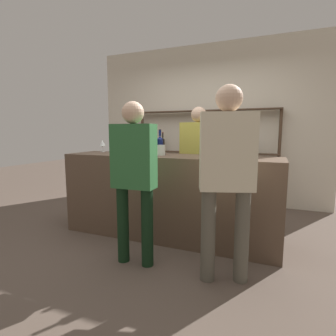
{
  "coord_description": "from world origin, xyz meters",
  "views": [
    {
      "loc": [
        1.16,
        -2.85,
        1.27
      ],
      "look_at": [
        0.0,
        0.0,
        0.85
      ],
      "focal_mm": 28.0,
      "sensor_mm": 36.0,
      "label": 1
    }
  ],
  "objects_px": {
    "counter_bottle_1": "(221,145)",
    "wine_glass": "(102,143)",
    "ice_bucket": "(147,146)",
    "customer_center": "(134,171)",
    "counter_bottle_2": "(229,146)",
    "server_behind_counter": "(198,156)",
    "counter_bottle_0": "(160,144)",
    "cork_jar": "(160,150)",
    "customer_right": "(227,170)"
  },
  "relations": [
    {
      "from": "counter_bottle_1",
      "to": "wine_glass",
      "type": "relative_size",
      "value": 2.03
    },
    {
      "from": "counter_bottle_0",
      "to": "customer_center",
      "type": "xyz_separation_m",
      "value": [
        0.14,
        -0.92,
        -0.21
      ]
    },
    {
      "from": "customer_right",
      "to": "customer_center",
      "type": "bearing_deg",
      "value": 73.42
    },
    {
      "from": "customer_right",
      "to": "server_behind_counter",
      "type": "distance_m",
      "value": 1.55
    },
    {
      "from": "counter_bottle_2",
      "to": "cork_jar",
      "type": "height_order",
      "value": "counter_bottle_2"
    },
    {
      "from": "ice_bucket",
      "to": "customer_center",
      "type": "distance_m",
      "value": 0.87
    },
    {
      "from": "ice_bucket",
      "to": "counter_bottle_0",
      "type": "bearing_deg",
      "value": 44.09
    },
    {
      "from": "wine_glass",
      "to": "customer_center",
      "type": "height_order",
      "value": "customer_center"
    },
    {
      "from": "server_behind_counter",
      "to": "wine_glass",
      "type": "bearing_deg",
      "value": -55.86
    },
    {
      "from": "server_behind_counter",
      "to": "customer_center",
      "type": "height_order",
      "value": "server_behind_counter"
    },
    {
      "from": "ice_bucket",
      "to": "server_behind_counter",
      "type": "distance_m",
      "value": 0.82
    },
    {
      "from": "counter_bottle_1",
      "to": "counter_bottle_2",
      "type": "distance_m",
      "value": 0.22
    },
    {
      "from": "customer_right",
      "to": "cork_jar",
      "type": "bearing_deg",
      "value": 34.06
    },
    {
      "from": "counter_bottle_0",
      "to": "wine_glass",
      "type": "distance_m",
      "value": 0.87
    },
    {
      "from": "counter_bottle_0",
      "to": "counter_bottle_1",
      "type": "relative_size",
      "value": 0.9
    },
    {
      "from": "ice_bucket",
      "to": "cork_jar",
      "type": "distance_m",
      "value": 0.22
    },
    {
      "from": "ice_bucket",
      "to": "customer_right",
      "type": "relative_size",
      "value": 0.12
    },
    {
      "from": "wine_glass",
      "to": "server_behind_counter",
      "type": "height_order",
      "value": "server_behind_counter"
    },
    {
      "from": "counter_bottle_1",
      "to": "customer_center",
      "type": "distance_m",
      "value": 1.03
    },
    {
      "from": "cork_jar",
      "to": "server_behind_counter",
      "type": "relative_size",
      "value": 0.08
    },
    {
      "from": "counter_bottle_0",
      "to": "counter_bottle_2",
      "type": "xyz_separation_m",
      "value": [
        0.92,
        -0.35,
        0.01
      ]
    },
    {
      "from": "wine_glass",
      "to": "customer_center",
      "type": "bearing_deg",
      "value": -42.24
    },
    {
      "from": "counter_bottle_2",
      "to": "server_behind_counter",
      "type": "relative_size",
      "value": 0.21
    },
    {
      "from": "server_behind_counter",
      "to": "customer_center",
      "type": "relative_size",
      "value": 1.05
    },
    {
      "from": "counter_bottle_2",
      "to": "ice_bucket",
      "type": "height_order",
      "value": "counter_bottle_2"
    },
    {
      "from": "counter_bottle_2",
      "to": "wine_glass",
      "type": "relative_size",
      "value": 2.04
    },
    {
      "from": "cork_jar",
      "to": "server_behind_counter",
      "type": "xyz_separation_m",
      "value": [
        0.28,
        0.71,
        -0.12
      ]
    },
    {
      "from": "counter_bottle_1",
      "to": "server_behind_counter",
      "type": "height_order",
      "value": "server_behind_counter"
    },
    {
      "from": "server_behind_counter",
      "to": "counter_bottle_0",
      "type": "bearing_deg",
      "value": -23.57
    },
    {
      "from": "ice_bucket",
      "to": "counter_bottle_2",
      "type": "bearing_deg",
      "value": -12.58
    },
    {
      "from": "counter_bottle_2",
      "to": "counter_bottle_0",
      "type": "bearing_deg",
      "value": 158.88
    },
    {
      "from": "counter_bottle_0",
      "to": "customer_right",
      "type": "relative_size",
      "value": 0.19
    },
    {
      "from": "server_behind_counter",
      "to": "counter_bottle_2",
      "type": "bearing_deg",
      "value": 43.91
    },
    {
      "from": "counter_bottle_0",
      "to": "counter_bottle_2",
      "type": "relative_size",
      "value": 0.9
    },
    {
      "from": "cork_jar",
      "to": "customer_right",
      "type": "distance_m",
      "value": 1.16
    },
    {
      "from": "customer_right",
      "to": "customer_center",
      "type": "xyz_separation_m",
      "value": [
        -0.85,
        -0.03,
        -0.05
      ]
    },
    {
      "from": "wine_glass",
      "to": "cork_jar",
      "type": "distance_m",
      "value": 0.97
    },
    {
      "from": "counter_bottle_1",
      "to": "wine_glass",
      "type": "distance_m",
      "value": 1.69
    },
    {
      "from": "ice_bucket",
      "to": "customer_center",
      "type": "xyz_separation_m",
      "value": [
        0.27,
        -0.8,
        -0.18
      ]
    },
    {
      "from": "customer_right",
      "to": "server_behind_counter",
      "type": "height_order",
      "value": "customer_right"
    },
    {
      "from": "counter_bottle_1",
      "to": "ice_bucket",
      "type": "height_order",
      "value": "counter_bottle_1"
    },
    {
      "from": "wine_glass",
      "to": "customer_right",
      "type": "bearing_deg",
      "value": -25.6
    },
    {
      "from": "counter_bottle_0",
      "to": "counter_bottle_2",
      "type": "distance_m",
      "value": 0.98
    },
    {
      "from": "counter_bottle_0",
      "to": "customer_right",
      "type": "bearing_deg",
      "value": -42.12
    },
    {
      "from": "wine_glass",
      "to": "ice_bucket",
      "type": "relative_size",
      "value": 0.86
    },
    {
      "from": "counter_bottle_1",
      "to": "cork_jar",
      "type": "relative_size",
      "value": 2.51
    },
    {
      "from": "ice_bucket",
      "to": "server_behind_counter",
      "type": "bearing_deg",
      "value": 52.86
    },
    {
      "from": "counter_bottle_1",
      "to": "cork_jar",
      "type": "height_order",
      "value": "counter_bottle_1"
    },
    {
      "from": "counter_bottle_2",
      "to": "cork_jar",
      "type": "distance_m",
      "value": 0.86
    },
    {
      "from": "counter_bottle_2",
      "to": "cork_jar",
      "type": "xyz_separation_m",
      "value": [
        -0.84,
        0.16,
        -0.07
      ]
    }
  ]
}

